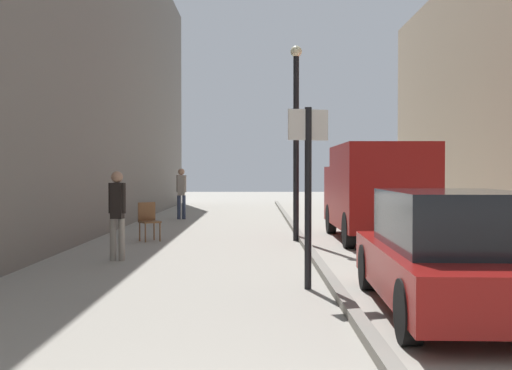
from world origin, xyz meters
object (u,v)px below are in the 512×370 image
parked_car (451,253)px  lamp_post (294,129)px  delivery_van (373,190)px  street_sign_post (306,181)px  cafe_chair_near_window (146,219)px  pedestrian_mid_block (179,190)px  pedestrian_main_foreground (115,209)px

parked_car → lamp_post: size_ratio=0.90×
delivery_van → parked_car: bearing=-94.1°
delivery_van → street_sign_post: bearing=-108.7°
delivery_van → lamp_post: 2.46m
delivery_van → cafe_chair_near_window: (-5.58, -0.13, -0.71)m
pedestrian_mid_block → lamp_post: size_ratio=0.38×
parked_car → pedestrian_main_foreground: bearing=141.0°
parked_car → street_sign_post: street_sign_post is taller
parked_car → cafe_chair_near_window: 9.25m
pedestrian_mid_block → cafe_chair_near_window: bearing=-86.0°
street_sign_post → lamp_post: bearing=-108.4°
pedestrian_main_foreground → delivery_van: bearing=39.9°
delivery_van → pedestrian_main_foreground: bearing=-147.3°
pedestrian_main_foreground → parked_car: 6.64m
street_sign_post → cafe_chair_near_window: 7.22m
delivery_van → lamp_post: size_ratio=1.03×
pedestrian_main_foreground → street_sign_post: (3.37, -2.88, 0.57)m
cafe_chair_near_window → street_sign_post: bearing=86.7°
delivery_van → cafe_chair_near_window: size_ratio=5.21×
pedestrian_mid_block → cafe_chair_near_window: size_ratio=1.93×
pedestrian_mid_block → parked_car: size_ratio=0.43×
pedestrian_main_foreground → delivery_van: size_ratio=0.35×
pedestrian_mid_block → lamp_post: lamp_post is taller
street_sign_post → cafe_chair_near_window: bearing=-78.1°
pedestrian_mid_block → lamp_post: 8.12m
lamp_post → cafe_chair_near_window: 4.22m
pedestrian_main_foreground → parked_car: pedestrian_main_foreground is taller
pedestrian_main_foreground → delivery_van: (5.58, 3.55, 0.27)m
street_sign_post → cafe_chair_near_window: (-3.37, 6.30, -1.00)m
parked_car → street_sign_post: bearing=139.5°
parked_car → lamp_post: lamp_post is taller
parked_car → lamp_post: bearing=102.2°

